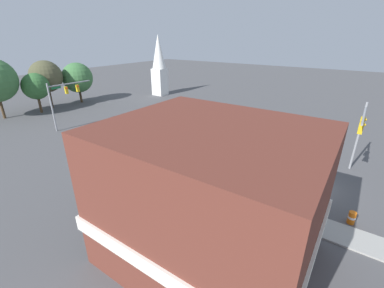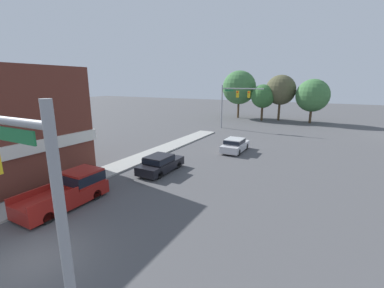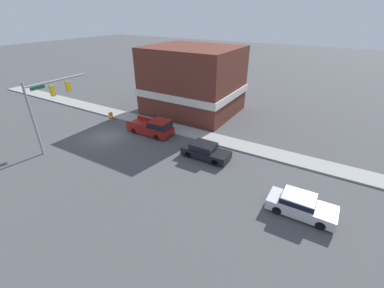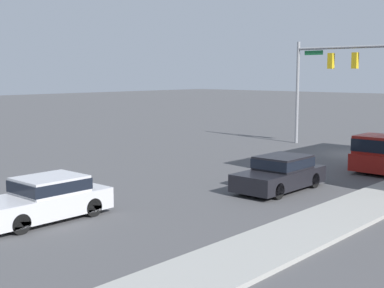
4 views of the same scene
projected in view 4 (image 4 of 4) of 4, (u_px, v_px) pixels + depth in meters
The scene contains 4 objects.
ground_plane at pixel (361, 155), 32.76m from camera, with size 200.00×200.00×0.00m, color #4C4C4F.
near_signal_assembly at pixel (323, 71), 36.44m from camera, with size 6.46×0.49×7.16m.
car_lead at pixel (281, 172), 22.78m from camera, with size 1.92×4.62×1.46m.
car_oncoming at pixel (46, 198), 18.15m from camera, with size 1.93×4.51×1.47m.
Camera 4 is at (-13.87, 31.05, 4.95)m, focal length 50.00 mm.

